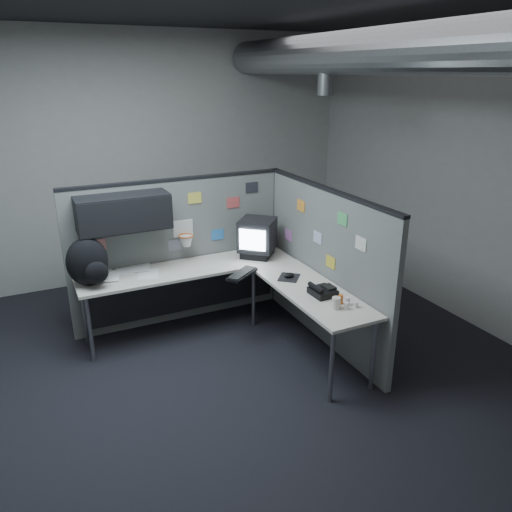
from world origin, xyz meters
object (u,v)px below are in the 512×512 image
desk (220,283)px  backpack (88,263)px  phone (322,291)px  keyboard (242,274)px  monitor (257,237)px

desk → backpack: (-1.25, 0.24, 0.35)m
desk → phone: size_ratio=9.87×
desk → phone: 1.14m
phone → backpack: 2.24m
desk → backpack: backpack is taller
keyboard → backpack: backpack is taller
monitor → phone: 1.23m
desk → monitor: bearing=27.0°
backpack → desk: bearing=-12.2°
keyboard → phone: size_ratio=1.78×
backpack → monitor: bearing=0.3°
monitor → keyboard: (-0.39, -0.46, -0.20)m
desk → keyboard: size_ratio=5.55×
phone → backpack: (-1.91, 1.16, 0.19)m
desk → monitor: 0.72m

